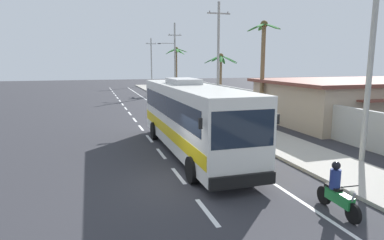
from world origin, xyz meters
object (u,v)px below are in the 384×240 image
utility_pole_nearest (371,60)px  palm_second (263,55)px  motorcycle_beside_bus (184,111)px  roadside_building (368,100)px  coach_bus_foreground (191,115)px  palm_third (176,57)px  utility_pole_mid (218,55)px  palm_nearest (221,65)px  motorcycle_trailing (337,192)px  utility_pole_distant (151,61)px  utility_pole_far (174,57)px

utility_pole_nearest → palm_second: size_ratio=1.15×
motorcycle_beside_bus → palm_second: 7.60m
utility_pole_nearest → roadside_building: utility_pole_nearest is taller
coach_bus_foreground → palm_third: bearing=76.8°
coach_bus_foreground → utility_pole_mid: 16.01m
palm_nearest → utility_pole_mid: bearing=-114.4°
motorcycle_trailing → roadside_building: bearing=42.9°
coach_bus_foreground → palm_third: (8.07, 34.37, 3.42)m
motorcycle_beside_bus → palm_second: palm_second is taller
utility_pole_mid → palm_third: utility_pole_mid is taller
motorcycle_trailing → palm_nearest: 28.66m
utility_pole_nearest → palm_nearest: utility_pole_nearest is taller
palm_second → palm_third: palm_second is taller
palm_second → roadside_building: bearing=-17.8°
utility_pole_distant → utility_pole_far: bearing=-89.4°
utility_pole_far → palm_third: 2.45m
motorcycle_trailing → utility_pole_far: (4.88, 39.94, 4.72)m
utility_pole_mid → palm_second: size_ratio=1.31×
palm_nearest → palm_third: palm_third is taller
palm_second → palm_third: 26.91m
motorcycle_beside_bus → motorcycle_trailing: motorcycle_beside_bus is taller
roadside_building → motorcycle_trailing: bearing=-137.1°
utility_pole_far → roadside_building: (8.85, -27.17, -3.73)m
motorcycle_beside_bus → palm_nearest: palm_nearest is taller
utility_pole_mid → palm_nearest: utility_pole_mid is taller
coach_bus_foreground → motorcycle_beside_bus: (2.36, 9.78, -1.29)m
motorcycle_beside_bus → utility_pole_nearest: bearing=-71.6°
motorcycle_trailing → roadside_building: size_ratio=0.12×
utility_pole_far → palm_third: utility_pole_far is taller
palm_second → palm_third: (-0.00, 26.91, 0.26)m
coach_bus_foreground → palm_nearest: 21.96m
motorcycle_trailing → palm_third: size_ratio=0.28×
utility_pole_nearest → utility_pole_mid: (0.01, 18.06, 0.63)m
utility_pole_nearest → utility_pole_mid: utility_pole_mid is taller
palm_third → motorcycle_beside_bus: bearing=-103.1°
utility_pole_mid → roadside_building: size_ratio=0.62×
motorcycle_beside_bus → palm_second: (5.71, -2.32, 4.45)m
utility_pole_distant → roadside_building: bearing=-78.7°
coach_bus_foreground → utility_pole_mid: bearing=63.6°
motorcycle_trailing → palm_nearest: size_ratio=0.35×
motorcycle_beside_bus → roadside_building: 14.53m
motorcycle_trailing → utility_pole_mid: (4.66, 21.88, 4.63)m
palm_nearest → utility_pole_far: bearing=100.6°
motorcycle_beside_bus → coach_bus_foreground: bearing=-103.6°
motorcycle_beside_bus → utility_pole_distant: (4.62, 40.36, 4.18)m
utility_pole_mid → utility_pole_nearest: bearing=-90.0°
coach_bus_foreground → motorcycle_beside_bus: 10.15m
motorcycle_trailing → roadside_building: (13.73, 12.77, 0.99)m
motorcycle_trailing → utility_pole_mid: 22.84m
palm_nearest → roadside_building: palm_nearest is taller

